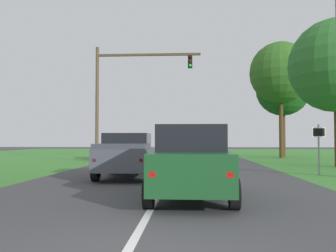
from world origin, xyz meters
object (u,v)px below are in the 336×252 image
Objects in this scene: keep_moving_sign at (319,143)px; crossing_suv_far at (122,148)px; pickup_truck_lead at (128,155)px; extra_tree_1 at (283,89)px; extra_tree_2 at (336,66)px; red_suv_near at (191,161)px; traffic_light at (123,86)px; oak_tree_right at (281,73)px.

crossing_suv_far is (-11.17, 11.60, -0.50)m from keep_moving_sign.
pickup_truck_lead is 0.60× the size of extra_tree_1.
pickup_truck_lead is 13.94m from extra_tree_2.
crossing_suv_far is (-5.36, 18.55, -0.06)m from red_suv_near.
keep_moving_sign is at bearing 50.12° from red_suv_near.
extra_tree_1 is (13.37, 7.79, 0.73)m from traffic_light.
extra_tree_1 is at bearing 90.52° from extra_tree_2.
extra_tree_1 is (0.58, 1.57, -1.23)m from oak_tree_right.
oak_tree_right reaches higher than extra_tree_1.
extra_tree_2 is at bearing 29.98° from pickup_truck_lead.
oak_tree_right is (12.79, 6.21, 1.96)m from traffic_light.
extra_tree_2 is (8.60, 11.92, 4.94)m from red_suv_near.
extra_tree_1 is at bearing 69.74° from oak_tree_right.
extra_tree_2 is (0.11, -11.98, -0.24)m from extra_tree_1.
oak_tree_right is at bearing 57.97° from pickup_truck_lead.
keep_moving_sign reaches higher than crossing_suv_far.
extra_tree_1 reaches higher than crossing_suv_far.
extra_tree_2 reaches higher than keep_moving_sign.
extra_tree_1 reaches higher than pickup_truck_lead.
keep_moving_sign is at bearing 10.26° from pickup_truck_lead.
red_suv_near is 19.31m from crossing_suv_far.
red_suv_near is at bearing -63.80° from pickup_truck_lead.
pickup_truck_lead is 11.82m from traffic_light.
crossing_suv_far is (-0.48, 2.44, -4.51)m from traffic_light.
pickup_truck_lead is 0.60× the size of extra_tree_2.
keep_moving_sign is at bearing -119.36° from extra_tree_2.
red_suv_near is at bearing -129.88° from keep_moving_sign.
traffic_light is 0.96× the size of extra_tree_1.
extra_tree_2 reaches higher than crossing_suv_far.
extra_tree_2 reaches higher than red_suv_near.
crossing_suv_far is at bearing -158.91° from extra_tree_1.
oak_tree_right is 15.24m from crossing_suv_far.
extra_tree_1 is at bearing 58.88° from pickup_truck_lead.
extra_tree_2 reaches higher than extra_tree_1.
keep_moving_sign reaches higher than red_suv_near.
oak_tree_right reaches higher than keep_moving_sign.
pickup_truck_lead is at bearing -122.03° from oak_tree_right.
crossing_suv_far is at bearing 101.58° from pickup_truck_lead.
traffic_light reaches higher than pickup_truck_lead.
crossing_suv_far is at bearing 101.14° from traffic_light.
red_suv_near is 15.50m from extra_tree_2.
oak_tree_right reaches higher than traffic_light.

